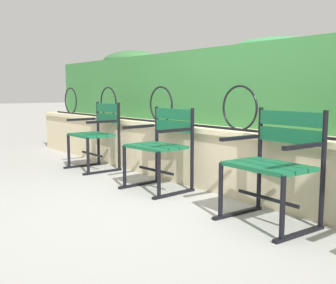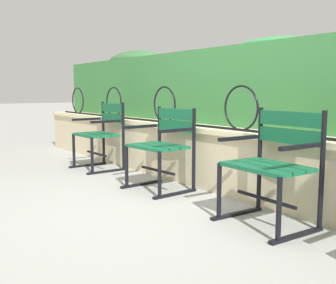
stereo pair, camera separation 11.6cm
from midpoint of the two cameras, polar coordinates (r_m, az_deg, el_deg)
The scene contains 7 objects.
ground_plane at distance 3.52m, azimuth -0.85°, elevation -9.10°, with size 60.00×60.00×0.00m, color #9E9E99.
stone_wall at distance 4.02m, azimuth 9.50°, elevation -2.54°, with size 8.29×0.41×0.62m.
iron_arch_fence at distance 4.14m, azimuth 5.69°, elevation 4.53°, with size 7.73×0.02×0.42m.
hedge_row at distance 4.35m, azimuth 14.13°, elevation 8.07°, with size 8.13×0.65×0.96m.
park_chair_leftmost at distance 5.20m, azimuth -8.69°, elevation 1.27°, with size 0.57×0.52×0.84m.
park_chair_centre_left at distance 4.06m, azimuth 0.18°, elevation -0.35°, with size 0.61×0.55×0.82m.
park_chair_centre_right at distance 3.10m, azimuth 15.66°, elevation -2.77°, with size 0.66×0.55×0.85m.
Camera 2 is at (2.78, -1.92, 0.99)m, focal length 43.42 mm.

